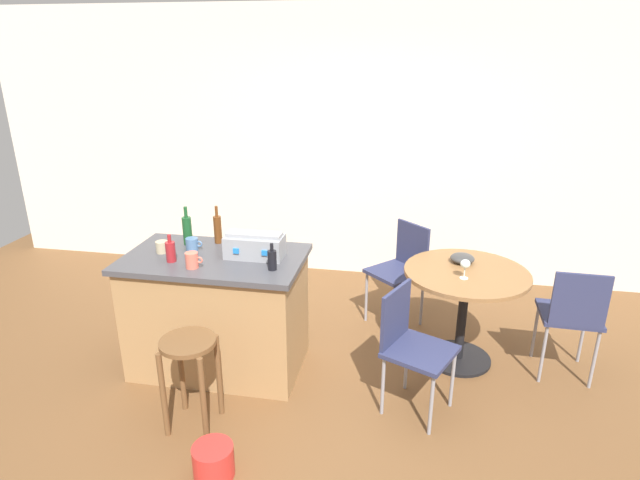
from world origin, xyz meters
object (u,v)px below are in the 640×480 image
plastic_bucket (213,461)px  serving_bowl (462,258)px  wooden_stool (190,362)px  folding_chair_far (572,313)px  bottle_3 (218,229)px  cup_1 (192,244)px  bottle_2 (187,230)px  folding_chair_left (401,266)px  cup_0 (192,260)px  bottle_0 (272,260)px  cup_2 (162,247)px  toolbox (255,245)px  bottle_1 (171,251)px  wine_glass (465,265)px  folding_chair_near (411,342)px  kitchen_island (218,312)px  dining_table (464,293)px

plastic_bucket → serving_bowl: bearing=49.0°
wooden_stool → folding_chair_far: folding_chair_far is taller
bottle_3 → cup_1: bottle_3 is taller
bottle_3 → serving_bowl: bearing=9.0°
bottle_2 → bottle_3: (0.21, 0.07, -0.00)m
bottle_2 → cup_1: size_ratio=2.33×
folding_chair_left → cup_0: 1.85m
folding_chair_left → bottle_2: size_ratio=3.00×
bottle_0 → cup_0: size_ratio=1.53×
cup_0 → folding_chair_left: bearing=40.4°
wooden_stool → cup_2: (-0.46, 0.68, 0.48)m
bottle_0 → cup_1: (-0.67, 0.25, -0.03)m
bottle_2 → cup_2: bottle_2 is taller
wooden_stool → toolbox: size_ratio=1.52×
bottle_1 → wine_glass: size_ratio=1.37×
bottle_1 → plastic_bucket: bottle_1 is taller
folding_chair_near → bottle_0: bearing=174.5°
wine_glass → plastic_bucket: (-1.41, -1.33, -0.76)m
bottle_2 → cup_2: bearing=-120.5°
folding_chair_far → cup_2: bearing=-174.1°
folding_chair_near → serving_bowl: size_ratio=4.72×
serving_bowl → kitchen_island: bearing=-162.5°
cup_2 → plastic_bucket: cup_2 is taller
serving_bowl → plastic_bucket: serving_bowl is taller
folding_chair_far → toolbox: size_ratio=2.16×
folding_chair_near → bottle_0: size_ratio=4.55×
cup_0 → bottle_0: bearing=7.2°
bottle_1 → bottle_3: size_ratio=0.68×
bottle_0 → serving_bowl: bottle_0 is taller
toolbox → serving_bowl: size_ratio=2.27×
bottle_3 → cup_0: bottle_3 is taller
folding_chair_near → bottle_3: 1.65m
kitchen_island → cup_2: bearing=179.6°
serving_bowl → cup_2: bearing=-165.6°
folding_chair_near → plastic_bucket: bearing=-142.3°
folding_chair_far → bottle_1: bottle_1 is taller
bottle_0 → plastic_bucket: size_ratio=0.79×
bottle_0 → cup_1: size_ratio=1.48×
dining_table → bottle_0: size_ratio=4.87×
cup_0 → folding_chair_far: bearing=11.5°
plastic_bucket → folding_chair_far: bearing=32.2°
kitchen_island → wine_glass: 1.82m
dining_table → wine_glass: (-0.03, -0.14, 0.29)m
kitchen_island → bottle_2: bottle_2 is taller
folding_chair_far → folding_chair_left: size_ratio=1.00×
kitchen_island → plastic_bucket: 1.18m
cup_1 → wine_glass: 1.97m
kitchen_island → folding_chair_far: 2.55m
bottle_3 → folding_chair_left: bearing=26.3°
wine_glass → serving_bowl: wine_glass is taller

